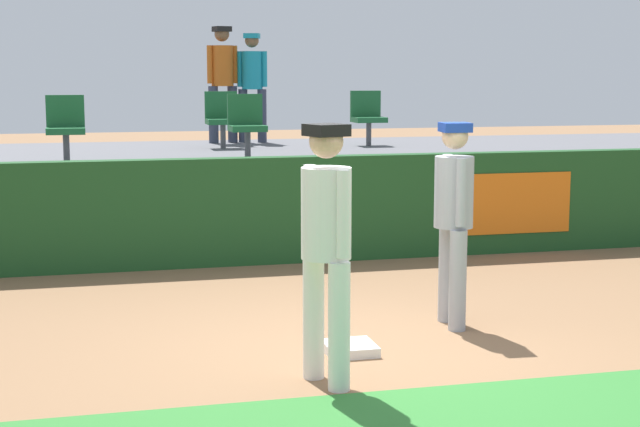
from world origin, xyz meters
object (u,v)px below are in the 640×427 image
object	(u,v)px
seat_back_center	(222,116)
seat_front_center	(246,122)
seat_front_left	(66,125)
player_runner_visitor	(454,209)
spectator_hooded	(252,80)
first_base	(350,348)
seat_back_right	(368,115)
player_fielder_home	(326,236)
spectator_capped	(222,76)

from	to	relation	value
seat_back_center	seat_front_center	size ratio (longest dim) A/B	1.00
seat_front_left	player_runner_visitor	bearing A→B (deg)	-54.34
spectator_hooded	seat_front_left	bearing A→B (deg)	65.83
seat_front_left	seat_back_center	bearing A→B (deg)	38.87
seat_front_center	seat_back_center	bearing A→B (deg)	91.89
first_base	seat_back_center	size ratio (longest dim) A/B	0.48
seat_back_right	seat_front_center	xyz separation A→B (m)	(-2.20, -1.80, -0.00)
seat_back_center	seat_back_right	size ratio (longest dim) A/B	1.00
first_base	spectator_hooded	distance (m)	8.43
player_fielder_home	seat_back_center	world-z (taller)	seat_back_center
spectator_capped	seat_front_center	bearing A→B (deg)	73.39
player_fielder_home	seat_back_center	xyz separation A→B (m)	(0.39, 7.77, 0.50)
first_base	seat_back_right	world-z (taller)	seat_back_right
first_base	seat_front_left	world-z (taller)	seat_front_left
seat_back_right	spectator_capped	size ratio (longest dim) A/B	0.46
player_runner_visitor	spectator_capped	distance (m)	7.70
seat_front_left	spectator_capped	bearing A→B (deg)	50.33
player_runner_visitor	seat_back_right	bearing A→B (deg)	174.41
seat_back_right	seat_front_left	distance (m)	4.84
player_runner_visitor	seat_back_center	size ratio (longest dim) A/B	2.16
seat_back_center	seat_back_right	distance (m)	2.26
player_fielder_home	seat_back_center	size ratio (longest dim) A/B	2.25
seat_back_center	spectator_capped	world-z (taller)	spectator_capped
player_runner_visitor	seat_back_center	bearing A→B (deg)	-165.77
player_fielder_home	seat_back_right	world-z (taller)	seat_back_right
seat_back_center	spectator_hooded	xyz separation A→B (m)	(0.65, 1.07, 0.53)
player_fielder_home	spectator_hooded	bearing A→B (deg)	154.51
seat_back_center	seat_back_right	bearing A→B (deg)	-0.00
seat_back_center	seat_front_center	world-z (taller)	same
player_fielder_home	seat_back_center	bearing A→B (deg)	158.34
seat_back_center	first_base	bearing A→B (deg)	-90.08
seat_back_center	spectator_capped	xyz separation A→B (m)	(0.17, 1.10, 0.59)
player_fielder_home	seat_front_center	size ratio (longest dim) A/B	2.25
seat_front_center	spectator_capped	size ratio (longest dim) A/B	0.46
player_runner_visitor	spectator_capped	size ratio (longest dim) A/B	0.99
seat_front_center	spectator_capped	bearing A→B (deg)	87.73
player_runner_visitor	seat_front_left	size ratio (longest dim) A/B	2.16
seat_back_center	spectator_hooded	distance (m)	1.36
seat_back_center	spectator_hooded	world-z (taller)	spectator_hooded
seat_back_right	seat_front_left	xyz separation A→B (m)	(-4.49, -1.80, -0.00)
first_base	spectator_capped	distance (m)	8.45
first_base	player_runner_visitor	distance (m)	1.63
player_runner_visitor	seat_back_center	world-z (taller)	seat_back_center
player_fielder_home	player_runner_visitor	distance (m)	1.99
first_base	seat_front_center	bearing A→B (deg)	89.25
player_fielder_home	spectator_capped	xyz separation A→B (m)	(0.56, 8.87, 1.10)
player_runner_visitor	seat_front_left	distance (m)	5.76
seat_front_center	seat_front_left	distance (m)	2.29
first_base	seat_back_center	world-z (taller)	seat_back_center
player_fielder_home	seat_front_left	size ratio (longest dim) A/B	2.25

